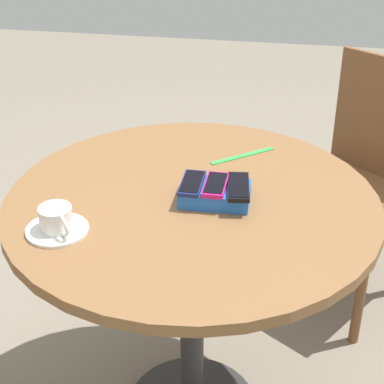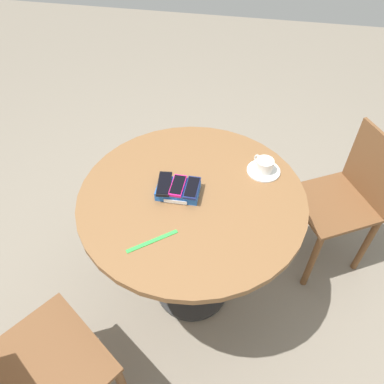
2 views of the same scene
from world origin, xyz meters
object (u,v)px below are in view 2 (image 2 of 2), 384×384
object	(u,v)px
lanyard_strap	(152,241)
saucer	(263,171)
round_table	(192,214)
chair_near_window	(17,383)
chair_far_side	(342,201)
phone_black	(164,184)
phone_box	(178,191)
phone_magenta	(178,186)
phone_navy	(192,187)
coffee_cup	(264,165)

from	to	relation	value
lanyard_strap	saucer	bearing A→B (deg)	50.12
round_table	saucer	size ratio (longest dim) A/B	6.50
lanyard_strap	chair_near_window	xyz separation A→B (m)	(-0.41, -0.49, -0.31)
lanyard_strap	chair_far_side	xyz separation A→B (m)	(0.85, 0.68, -0.33)
round_table	phone_black	distance (m)	0.21
phone_box	phone_magenta	size ratio (longest dim) A/B	1.45
phone_navy	saucer	world-z (taller)	phone_navy
phone_black	phone_magenta	distance (m)	0.06
phone_magenta	chair_far_side	distance (m)	0.99
round_table	phone_navy	xyz separation A→B (m)	(-0.00, 0.00, 0.17)
phone_box	phone_black	bearing A→B (deg)	176.60
phone_magenta	coffee_cup	xyz separation A→B (m)	(0.35, 0.21, -0.01)
phone_black	chair_far_side	bearing A→B (deg)	25.55
phone_box	chair_near_window	bearing A→B (deg)	-120.75
phone_navy	chair_near_window	size ratio (longest dim) A/B	0.14
phone_box	lanyard_strap	world-z (taller)	phone_box
round_table	lanyard_strap	size ratio (longest dim) A/B	4.65
phone_navy	phone_box	bearing A→B (deg)	-175.43
phone_navy	saucer	size ratio (longest dim) A/B	0.86
phone_black	phone_navy	bearing A→B (deg)	0.55
phone_black	lanyard_strap	world-z (taller)	phone_black
lanyard_strap	coffee_cup	bearing A→B (deg)	50.36
saucer	coffee_cup	distance (m)	0.03
coffee_cup	chair_far_side	size ratio (longest dim) A/B	0.11
coffee_cup	lanyard_strap	distance (m)	0.62
phone_box	phone_black	distance (m)	0.07
phone_box	phone_magenta	bearing A→B (deg)	107.39
phone_black	phone_navy	world-z (taller)	phone_black
saucer	coffee_cup	bearing A→B (deg)	133.62
phone_box	chair_near_window	xyz separation A→B (m)	(-0.45, -0.76, -0.33)
round_table	chair_near_window	size ratio (longest dim) A/B	1.08
phone_magenta	coffee_cup	world-z (taller)	coffee_cup
phone_navy	phone_magenta	bearing A→B (deg)	-178.54
saucer	phone_black	bearing A→B (deg)	-153.36
round_table	chair_far_side	xyz separation A→B (m)	(0.75, 0.42, -0.21)
round_table	chair_far_side	distance (m)	0.88
round_table	lanyard_strap	distance (m)	0.31
phone_navy	chair_near_window	xyz separation A→B (m)	(-0.51, -0.76, -0.36)
phone_black	phone_magenta	bearing A→B (deg)	-0.37
chair_far_side	lanyard_strap	bearing A→B (deg)	-141.37
saucer	lanyard_strap	world-z (taller)	saucer
phone_black	saucer	world-z (taller)	phone_black
phone_black	coffee_cup	distance (m)	0.46
round_table	chair_near_window	distance (m)	0.93
phone_navy	chair_far_side	xyz separation A→B (m)	(0.75, 0.41, -0.38)
phone_navy	coffee_cup	xyz separation A→B (m)	(0.29, 0.21, -0.01)
phone_box	saucer	world-z (taller)	phone_box
chair_far_side	phone_black	bearing A→B (deg)	-154.45
phone_black	phone_magenta	xyz separation A→B (m)	(0.06, -0.00, 0.00)
saucer	chair_far_side	bearing A→B (deg)	24.56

